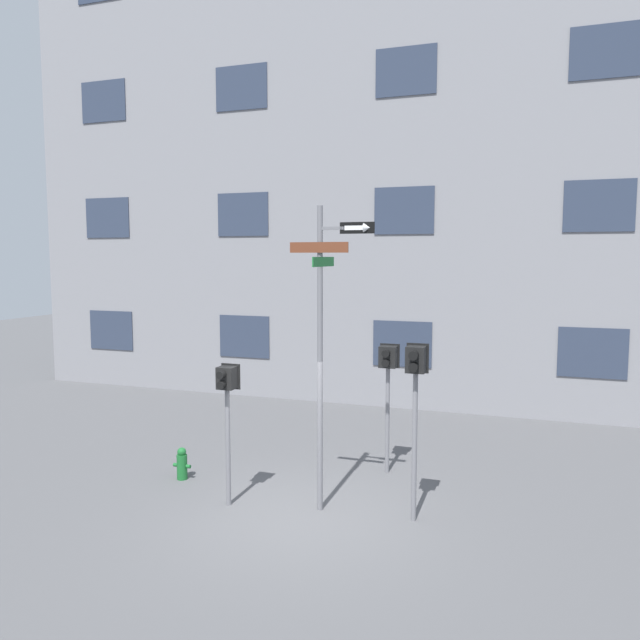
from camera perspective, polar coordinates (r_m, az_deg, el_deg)
name	(u,v)px	position (r m, az deg, el deg)	size (l,w,h in m)	color
ground_plane	(300,518)	(10.53, -1.80, -17.67)	(60.00, 60.00, 0.00)	#515154
building_facade	(407,144)	(17.65, 7.99, 15.68)	(24.00, 0.63, 14.46)	gray
street_sign_pole	(324,335)	(10.06, 0.35, -1.34)	(1.39, 1.00, 5.00)	slate
pedestrian_signal_left	(227,397)	(10.58, -8.50, -6.96)	(0.34, 0.40, 2.40)	slate
pedestrian_signal_right	(415,384)	(9.89, 8.72, -5.82)	(0.35, 0.40, 2.84)	slate
pedestrian_signal_across	(388,372)	(12.08, 6.23, -4.73)	(0.39, 0.40, 2.52)	slate
fire_hydrant	(182,464)	(12.36, -12.51, -12.72)	(0.36, 0.20, 0.61)	#196028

